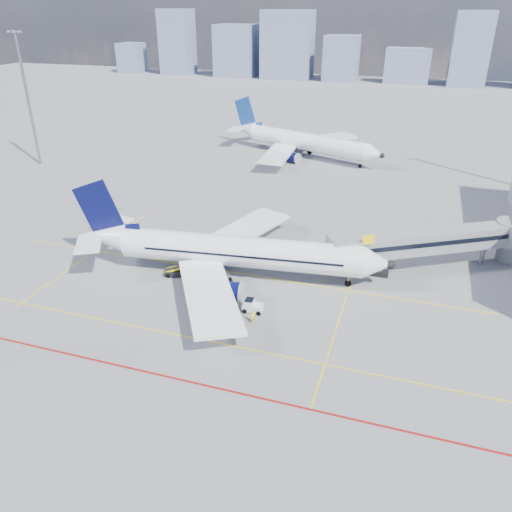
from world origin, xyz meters
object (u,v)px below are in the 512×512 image
at_px(belt_loader, 182,271).
at_px(second_aircraft, 301,141).
at_px(ramp_worker, 253,317).
at_px(main_aircraft, 227,251).
at_px(cargo_dolly, 205,299).
at_px(baggage_tug, 252,306).

bearing_deg(belt_loader, second_aircraft, 73.02).
bearing_deg(second_aircraft, ramp_worker, -59.87).
distance_m(second_aircraft, ramp_worker, 65.58).
distance_m(main_aircraft, cargo_dolly, 7.85).
height_order(second_aircraft, ramp_worker, second_aircraft).
xyz_separation_m(second_aircraft, belt_loader, (-0.93, -57.69, -2.64)).
xyz_separation_m(baggage_tug, ramp_worker, (0.80, -2.01, 0.06)).
bearing_deg(main_aircraft, baggage_tug, -58.51).
xyz_separation_m(main_aircraft, baggage_tug, (5.48, -6.89, -2.51)).
distance_m(main_aircraft, belt_loader, 6.10).
distance_m(second_aircraft, cargo_dolly, 63.49).
xyz_separation_m(second_aircraft, baggage_tug, (9.71, -62.68, -2.51)).
relative_size(second_aircraft, baggage_tug, 16.90).
bearing_deg(main_aircraft, ramp_worker, -61.78).
bearing_deg(second_aircraft, cargo_dolly, -65.00).
distance_m(cargo_dolly, belt_loader, 7.83).
bearing_deg(second_aircraft, belt_loader, -70.03).
bearing_deg(main_aircraft, cargo_dolly, -94.63).
bearing_deg(ramp_worker, cargo_dolly, 104.77).
bearing_deg(ramp_worker, belt_loader, 86.52).
xyz_separation_m(cargo_dolly, ramp_worker, (5.97, -1.40, -0.15)).
bearing_deg(ramp_worker, main_aircraft, 63.17).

